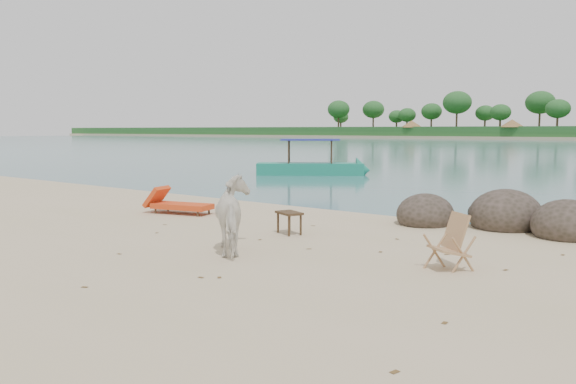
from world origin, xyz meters
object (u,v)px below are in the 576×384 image
(cow, at_px, (236,216))
(deck_chair, at_px, (449,244))
(side_table, at_px, (289,224))
(boulders, at_px, (522,221))
(boat_near, at_px, (310,145))
(lounge_chair, at_px, (182,203))

(cow, height_order, deck_chair, cow)
(side_table, xyz_separation_m, deck_chair, (3.99, -0.93, 0.21))
(boulders, bearing_deg, boat_near, 141.29)
(cow, bearing_deg, side_table, -131.31)
(side_table, height_order, boat_near, boat_near)
(side_table, bearing_deg, deck_chair, 9.83)
(lounge_chair, distance_m, deck_chair, 8.31)
(boulders, distance_m, lounge_chair, 8.63)
(lounge_chair, relative_size, boat_near, 0.33)
(deck_chair, height_order, boat_near, boat_near)
(deck_chair, bearing_deg, side_table, -154.94)
(boulders, relative_size, deck_chair, 7.14)
(lounge_chair, bearing_deg, deck_chair, -25.48)
(cow, xyz_separation_m, lounge_chair, (-4.47, 2.67, -0.40))
(side_table, bearing_deg, lounge_chair, -165.71)
(side_table, bearing_deg, boat_near, 146.54)
(boulders, height_order, boat_near, boat_near)
(lounge_chair, distance_m, boat_near, 14.95)
(boat_near, bearing_deg, boulders, -73.16)
(boulders, xyz_separation_m, deck_chair, (0.06, -4.57, 0.21))
(cow, bearing_deg, boat_near, -108.70)
(boulders, distance_m, deck_chair, 4.57)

